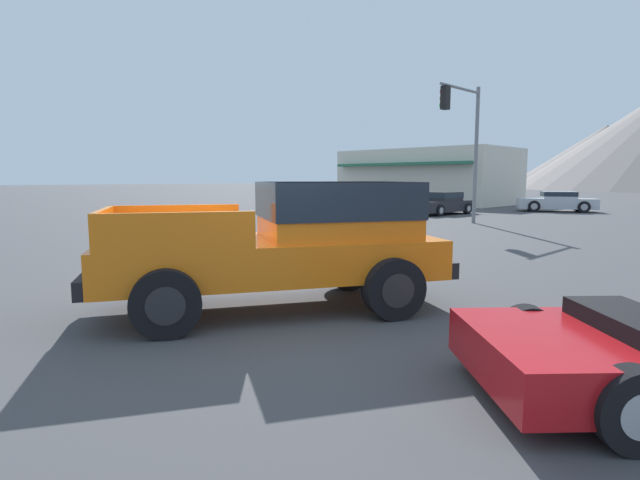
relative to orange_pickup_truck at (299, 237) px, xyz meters
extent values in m
plane|color=#424244|center=(0.03, -0.38, -1.08)|extent=(320.00, 320.00, 0.00)
cube|color=orange|center=(-0.19, -0.34, -0.30)|extent=(4.06, 5.19, 0.57)
cube|color=orange|center=(0.29, 0.51, 0.40)|extent=(2.58, 2.73, 0.84)
cube|color=#1E2833|center=(0.29, 0.51, 0.55)|extent=(2.63, 2.79, 0.54)
cube|color=orange|center=(-1.66, -1.08, 0.22)|extent=(1.04, 1.74, 0.48)
cube|color=orange|center=(-0.09, -1.98, 0.22)|extent=(1.04, 1.74, 0.48)
cube|color=orange|center=(-1.34, -2.35, 0.22)|extent=(1.62, 0.97, 0.48)
cube|color=black|center=(1.04, 1.83, -0.47)|extent=(1.69, 1.06, 0.24)
cube|color=black|center=(-1.43, -2.51, -0.47)|extent=(1.69, 1.06, 0.24)
cylinder|color=black|center=(-0.29, 1.46, -0.65)|extent=(0.70, 0.91, 0.86)
cylinder|color=#232326|center=(-0.29, 1.46, -0.65)|extent=(0.52, 0.58, 0.48)
cylinder|color=black|center=(1.40, 0.49, -0.65)|extent=(0.70, 0.91, 0.86)
cylinder|color=#232326|center=(1.40, 0.49, -0.65)|extent=(0.52, 0.58, 0.48)
cylinder|color=black|center=(-1.79, -1.18, -0.65)|extent=(0.70, 0.91, 0.86)
cylinder|color=#232326|center=(-1.79, -1.18, -0.65)|extent=(0.52, 0.58, 0.48)
cylinder|color=black|center=(-0.10, -2.14, -0.65)|extent=(0.70, 0.91, 0.86)
cylinder|color=#232326|center=(-0.10, -2.14, -0.65)|extent=(0.52, 0.58, 0.48)
cube|color=black|center=(4.46, -0.09, -0.39)|extent=(1.45, 1.42, 0.16)
cylinder|color=black|center=(3.44, 0.08, -0.77)|extent=(0.59, 0.61, 0.63)
cylinder|color=#9E9EA3|center=(3.44, 0.08, -0.77)|extent=(0.41, 0.41, 0.35)
cylinder|color=black|center=(4.68, -1.10, -0.77)|extent=(0.59, 0.61, 0.63)
cylinder|color=#9E9EA3|center=(4.68, -1.10, -0.77)|extent=(0.41, 0.41, 0.35)
cube|color=#B7BABF|center=(-5.31, 25.84, -0.60)|extent=(4.56, 3.55, 0.59)
cube|color=#B7BABF|center=(-5.22, 25.89, -0.09)|extent=(2.29, 2.18, 0.42)
cube|color=#1E2833|center=(-5.22, 25.89, -0.04)|extent=(2.34, 2.22, 0.25)
cylinder|color=black|center=(-6.07, 24.48, -0.75)|extent=(0.69, 0.52, 0.67)
cylinder|color=#9E9EA3|center=(-6.07, 24.48, -0.75)|extent=(0.44, 0.38, 0.37)
cylinder|color=black|center=(-6.86, 25.92, -0.75)|extent=(0.69, 0.52, 0.67)
cylinder|color=#9E9EA3|center=(-6.86, 25.92, -0.75)|extent=(0.44, 0.38, 0.37)
cylinder|color=black|center=(-3.76, 25.76, -0.75)|extent=(0.69, 0.52, 0.67)
cylinder|color=#9E9EA3|center=(-3.76, 25.76, -0.75)|extent=(0.44, 0.38, 0.37)
cylinder|color=black|center=(-4.55, 27.19, -0.75)|extent=(0.69, 0.52, 0.67)
cylinder|color=#9E9EA3|center=(-4.55, 27.19, -0.75)|extent=(0.44, 0.38, 0.37)
cube|color=#232328|center=(-8.97, 19.03, -0.62)|extent=(2.02, 4.25, 0.58)
cube|color=#232328|center=(-8.97, 19.13, -0.10)|extent=(1.64, 1.84, 0.47)
cube|color=#1E2833|center=(-8.97, 19.13, -0.04)|extent=(1.67, 1.88, 0.28)
cylinder|color=black|center=(-8.24, 17.69, -0.78)|extent=(0.26, 0.62, 0.61)
cylinder|color=#9E9EA3|center=(-8.24, 17.69, -0.78)|extent=(0.26, 0.35, 0.33)
cylinder|color=black|center=(-9.89, 17.81, -0.78)|extent=(0.26, 0.62, 0.61)
cylinder|color=#9E9EA3|center=(-9.89, 17.81, -0.78)|extent=(0.26, 0.35, 0.33)
cylinder|color=black|center=(-8.06, 20.24, -0.78)|extent=(0.26, 0.62, 0.61)
cylinder|color=#9E9EA3|center=(-8.06, 20.24, -0.78)|extent=(0.26, 0.35, 0.33)
cylinder|color=black|center=(-9.71, 20.36, -0.78)|extent=(0.26, 0.62, 0.61)
cylinder|color=#9E9EA3|center=(-9.71, 20.36, -0.78)|extent=(0.26, 0.35, 0.33)
cylinder|color=slate|center=(-5.12, 15.33, 1.84)|extent=(0.16, 0.16, 5.84)
cylinder|color=slate|center=(-5.12, 13.82, 4.51)|extent=(0.11, 3.03, 0.11)
cube|color=black|center=(-5.12, 12.67, 4.01)|extent=(0.26, 0.34, 0.90)
sphere|color=red|center=(-5.27, 12.67, 4.28)|extent=(0.20, 0.20, 0.20)
sphere|color=orange|center=(-5.27, 12.67, 4.01)|extent=(0.20, 0.20, 0.20)
sphere|color=green|center=(-5.27, 12.67, 3.74)|extent=(0.20, 0.20, 0.20)
cube|color=beige|center=(-16.45, 29.32, 1.01)|extent=(12.89, 7.08, 4.18)
cube|color=#286B4C|center=(-16.45, 25.43, 1.93)|extent=(11.60, 0.70, 0.20)
cone|color=gray|center=(-27.60, 118.03, 5.71)|extent=(41.14, 41.14, 13.58)
camera|label=1|loc=(5.45, -5.07, 0.87)|focal=28.00mm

